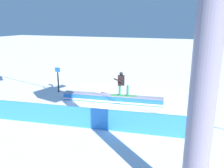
{
  "coord_description": "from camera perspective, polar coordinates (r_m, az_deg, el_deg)",
  "views": [
    {
      "loc": [
        -4.95,
        13.01,
        4.92
      ],
      "look_at": [
        -0.37,
        0.95,
        1.47
      ],
      "focal_mm": 37.36,
      "sensor_mm": 36.0,
      "label": 1
    }
  ],
  "objects": [
    {
      "name": "ground_plane",
      "position": [
        14.77,
        -0.05,
        -4.49
      ],
      "size": [
        120.0,
        120.0,
        0.0
      ],
      "primitive_type": "plane",
      "color": "white"
    },
    {
      "name": "grind_box",
      "position": [
        14.69,
        -0.05,
        -3.67
      ],
      "size": [
        6.39,
        1.37,
        0.49
      ],
      "color": "blue",
      "rests_on": "ground_plane"
    },
    {
      "name": "snowboarder",
      "position": [
        14.24,
        2.43,
        0.25
      ],
      "size": [
        1.61,
        0.69,
        1.51
      ],
      "color": "green",
      "rests_on": "grind_box"
    },
    {
      "name": "safety_fence",
      "position": [
        11.27,
        -7.17,
        -8.14
      ],
      "size": [
        10.47,
        1.43,
        1.04
      ],
      "primitive_type": "cube",
      "rotation": [
        0.0,
        0.0,
        0.13
      ],
      "color": "#2D80E1",
      "rests_on": "ground_plane"
    },
    {
      "name": "trail_marker",
      "position": [
        17.1,
        -13.06,
        1.2
      ],
      "size": [
        0.4,
        0.1,
        1.79
      ],
      "color": "#262628",
      "rests_on": "ground_plane"
    }
  ]
}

